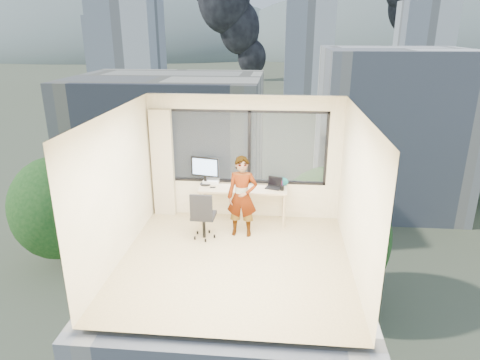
# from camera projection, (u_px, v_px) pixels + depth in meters

# --- Properties ---
(floor) EXTENTS (4.00, 4.00, 0.01)m
(floor) POSITION_uv_depth(u_px,v_px,m) (235.00, 261.00, 7.48)
(floor) COLOR tan
(floor) RESTS_ON ground
(ceiling) EXTENTS (4.00, 4.00, 0.01)m
(ceiling) POSITION_uv_depth(u_px,v_px,m) (234.00, 113.00, 6.61)
(ceiling) COLOR white
(ceiling) RESTS_ON ground
(wall_front) EXTENTS (4.00, 0.01, 2.60)m
(wall_front) POSITION_uv_depth(u_px,v_px,m) (217.00, 251.00, 5.17)
(wall_front) COLOR beige
(wall_front) RESTS_ON ground
(wall_left) EXTENTS (0.01, 4.00, 2.60)m
(wall_left) POSITION_uv_depth(u_px,v_px,m) (117.00, 188.00, 7.23)
(wall_left) COLOR beige
(wall_left) RESTS_ON ground
(wall_right) EXTENTS (0.01, 4.00, 2.60)m
(wall_right) POSITION_uv_depth(u_px,v_px,m) (358.00, 196.00, 6.87)
(wall_right) COLOR beige
(wall_right) RESTS_ON ground
(window_wall) EXTENTS (3.30, 0.16, 1.55)m
(window_wall) POSITION_uv_depth(u_px,v_px,m) (247.00, 147.00, 8.84)
(window_wall) COLOR black
(window_wall) RESTS_ON ground
(curtain) EXTENTS (0.45, 0.14, 2.30)m
(curtain) POSITION_uv_depth(u_px,v_px,m) (163.00, 164.00, 9.01)
(curtain) COLOR beige
(curtain) RESTS_ON floor
(desk) EXTENTS (1.80, 0.60, 0.75)m
(desk) POSITION_uv_depth(u_px,v_px,m) (243.00, 204.00, 8.92)
(desk) COLOR tan
(desk) RESTS_ON floor
(chair) EXTENTS (0.52, 0.52, 0.98)m
(chair) POSITION_uv_depth(u_px,v_px,m) (204.00, 214.00, 8.17)
(chair) COLOR black
(chair) RESTS_ON floor
(person) EXTENTS (0.59, 0.40, 1.59)m
(person) POSITION_uv_depth(u_px,v_px,m) (242.00, 197.00, 8.19)
(person) COLOR #2D2D33
(person) RESTS_ON floor
(monitor) EXTENTS (0.62, 0.25, 0.60)m
(monitor) POSITION_uv_depth(u_px,v_px,m) (205.00, 171.00, 8.87)
(monitor) COLOR black
(monitor) RESTS_ON desk
(game_console) EXTENTS (0.34, 0.29, 0.08)m
(game_console) POSITION_uv_depth(u_px,v_px,m) (211.00, 181.00, 9.03)
(game_console) COLOR white
(game_console) RESTS_ON desk
(laptop) EXTENTS (0.39, 0.40, 0.20)m
(laptop) POSITION_uv_depth(u_px,v_px,m) (273.00, 184.00, 8.72)
(laptop) COLOR black
(laptop) RESTS_ON desk
(cellphone) EXTENTS (0.12, 0.06, 0.01)m
(cellphone) POSITION_uv_depth(u_px,v_px,m) (213.00, 187.00, 8.79)
(cellphone) COLOR black
(cellphone) RESTS_ON desk
(pen_cup) EXTENTS (0.10, 0.10, 0.10)m
(pen_cup) POSITION_uv_depth(u_px,v_px,m) (282.00, 188.00, 8.63)
(pen_cup) COLOR black
(pen_cup) RESTS_ON desk
(handbag) EXTENTS (0.27, 0.18, 0.19)m
(handbag) POSITION_uv_depth(u_px,v_px,m) (282.00, 182.00, 8.84)
(handbag) COLOR #0E4E54
(handbag) RESTS_ON desk
(exterior_ground) EXTENTS (400.00, 400.00, 0.04)m
(exterior_ground) POSITION_uv_depth(u_px,v_px,m) (278.00, 93.00, 124.72)
(exterior_ground) COLOR #515B3D
(exterior_ground) RESTS_ON ground
(near_bldg_a) EXTENTS (16.00, 12.00, 14.00)m
(near_bldg_a) POSITION_uv_depth(u_px,v_px,m) (171.00, 155.00, 38.77)
(near_bldg_a) COLOR beige
(near_bldg_a) RESTS_ON exterior_ground
(near_bldg_b) EXTENTS (14.00, 13.00, 16.00)m
(near_bldg_b) POSITION_uv_depth(u_px,v_px,m) (389.00, 129.00, 44.07)
(near_bldg_b) COLOR white
(near_bldg_b) RESTS_ON exterior_ground
(far_tower_a) EXTENTS (14.00, 14.00, 28.00)m
(far_tower_a) POSITION_uv_depth(u_px,v_px,m) (129.00, 46.00, 99.68)
(far_tower_a) COLOR silver
(far_tower_a) RESTS_ON exterior_ground
(far_tower_b) EXTENTS (13.00, 13.00, 30.00)m
(far_tower_b) POSITION_uv_depth(u_px,v_px,m) (309.00, 39.00, 118.98)
(far_tower_b) COLOR silver
(far_tower_b) RESTS_ON exterior_ground
(far_tower_c) EXTENTS (15.00, 15.00, 26.00)m
(far_tower_c) POSITION_uv_depth(u_px,v_px,m) (423.00, 44.00, 135.12)
(far_tower_c) COLOR silver
(far_tower_c) RESTS_ON exterior_ground
(far_tower_d) EXTENTS (16.00, 14.00, 22.00)m
(far_tower_d) POSITION_uv_depth(u_px,v_px,m) (114.00, 48.00, 154.48)
(far_tower_d) COLOR silver
(far_tower_d) RESTS_ON exterior_ground
(hill_a) EXTENTS (288.00, 216.00, 90.00)m
(hill_a) POSITION_uv_depth(u_px,v_px,m) (122.00, 53.00, 322.93)
(hill_a) COLOR slate
(hill_a) RESTS_ON exterior_ground
(hill_b) EXTENTS (300.00, 220.00, 96.00)m
(hill_b) POSITION_uv_depth(u_px,v_px,m) (422.00, 55.00, 303.42)
(hill_b) COLOR slate
(hill_b) RESTS_ON exterior_ground
(tree_a) EXTENTS (7.00, 7.00, 8.00)m
(tree_a) POSITION_uv_depth(u_px,v_px,m) (59.00, 219.00, 32.89)
(tree_a) COLOR #1D511B
(tree_a) RESTS_ON exterior_ground
(tree_b) EXTENTS (7.60, 7.60, 9.00)m
(tree_b) POSITION_uv_depth(u_px,v_px,m) (328.00, 250.00, 27.20)
(tree_b) COLOR #1D511B
(tree_b) RESTS_ON exterior_ground
(tree_c) EXTENTS (8.40, 8.40, 10.00)m
(tree_c) POSITION_uv_depth(u_px,v_px,m) (477.00, 154.00, 46.07)
(tree_c) COLOR #1D511B
(tree_c) RESTS_ON exterior_ground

